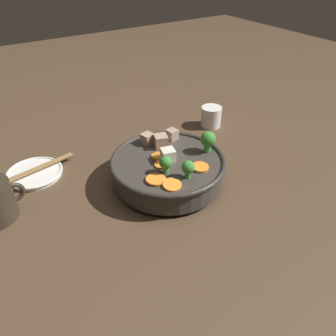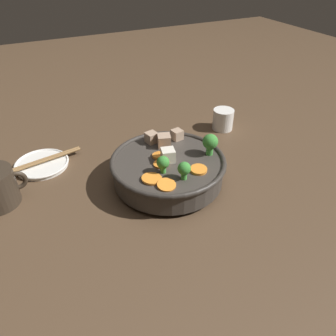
% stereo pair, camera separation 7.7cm
% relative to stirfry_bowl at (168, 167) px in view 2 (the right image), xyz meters
% --- Properties ---
extents(ground_plane, '(3.00, 3.00, 0.00)m').
position_rel_stirfry_bowl_xyz_m(ground_plane, '(-0.00, 0.00, -0.04)').
color(ground_plane, '#4C3826').
extents(stirfry_bowl, '(0.27, 0.27, 0.11)m').
position_rel_stirfry_bowl_xyz_m(stirfry_bowl, '(0.00, 0.00, 0.00)').
color(stirfry_bowl, '#38332D').
rests_on(stirfry_bowl, ground_plane).
extents(side_saucer, '(0.14, 0.14, 0.01)m').
position_rel_stirfry_bowl_xyz_m(side_saucer, '(-0.26, 0.20, -0.04)').
color(side_saucer, white).
rests_on(side_saucer, ground_plane).
extents(tea_cup, '(0.06, 0.06, 0.06)m').
position_rel_stirfry_bowl_xyz_m(tea_cup, '(0.27, 0.17, -0.01)').
color(tea_cup, white).
rests_on(tea_cup, ground_plane).
extents(chopsticks_pair, '(0.21, 0.05, 0.01)m').
position_rel_stirfry_bowl_xyz_m(chopsticks_pair, '(-0.26, 0.20, -0.03)').
color(chopsticks_pair, olive).
rests_on(chopsticks_pair, side_saucer).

